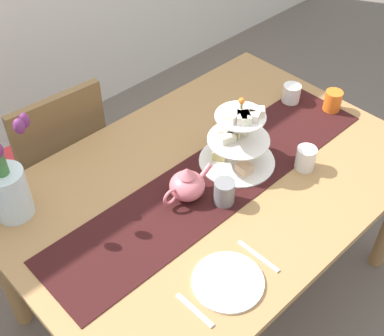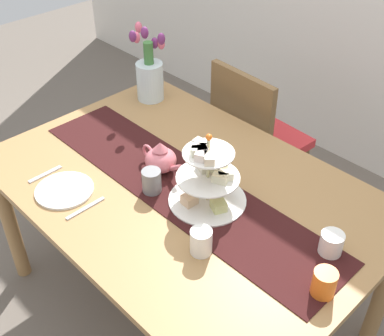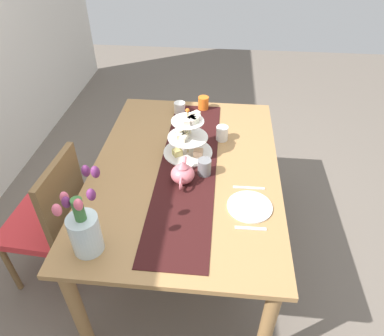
# 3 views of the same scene
# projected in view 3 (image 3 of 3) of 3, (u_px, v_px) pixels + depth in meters

# --- Properties ---
(ground_plane) EXTENTS (8.00, 8.00, 0.00)m
(ground_plane) POSITION_uv_depth(u_px,v_px,m) (187.00, 247.00, 2.50)
(ground_plane) COLOR #6B6056
(dining_table) EXTENTS (1.59, 1.08, 0.74)m
(dining_table) POSITION_uv_depth(u_px,v_px,m) (186.00, 179.00, 2.09)
(dining_table) COLOR #A37747
(dining_table) RESTS_ON ground_plane
(chair_left) EXTENTS (0.45, 0.45, 0.91)m
(chair_left) POSITION_uv_depth(u_px,v_px,m) (51.00, 218.00, 2.04)
(chair_left) COLOR brown
(chair_left) RESTS_ON ground_plane
(table_runner) EXTENTS (1.45, 0.33, 0.00)m
(table_runner) POSITION_uv_depth(u_px,v_px,m) (188.00, 166.00, 2.03)
(table_runner) COLOR black
(table_runner) RESTS_ON dining_table
(tiered_cake_stand) EXTENTS (0.30, 0.30, 0.30)m
(tiered_cake_stand) POSITION_uv_depth(u_px,v_px,m) (188.00, 138.00, 2.07)
(tiered_cake_stand) COLOR beige
(tiered_cake_stand) RESTS_ON table_runner
(teapot) EXTENTS (0.24, 0.13, 0.14)m
(teapot) POSITION_uv_depth(u_px,v_px,m) (183.00, 173.00, 1.89)
(teapot) COLOR #D66B75
(teapot) RESTS_ON table_runner
(tulip_vase) EXTENTS (0.25, 0.17, 0.42)m
(tulip_vase) POSITION_uv_depth(u_px,v_px,m) (84.00, 228.00, 1.49)
(tulip_vase) COLOR silver
(tulip_vase) RESTS_ON dining_table
(cream_jug) EXTENTS (0.08, 0.08, 0.08)m
(cream_jug) POSITION_uv_depth(u_px,v_px,m) (180.00, 108.00, 2.49)
(cream_jug) COLOR white
(cream_jug) RESTS_ON dining_table
(dinner_plate_left) EXTENTS (0.23, 0.23, 0.01)m
(dinner_plate_left) POSITION_uv_depth(u_px,v_px,m) (250.00, 206.00, 1.77)
(dinner_plate_left) COLOR white
(dinner_plate_left) RESTS_ON dining_table
(fork_left) EXTENTS (0.02, 0.15, 0.01)m
(fork_left) POSITION_uv_depth(u_px,v_px,m) (251.00, 228.00, 1.66)
(fork_left) COLOR silver
(fork_left) RESTS_ON dining_table
(knife_left) EXTENTS (0.02, 0.17, 0.01)m
(knife_left) POSITION_uv_depth(u_px,v_px,m) (249.00, 188.00, 1.89)
(knife_left) COLOR silver
(knife_left) RESTS_ON dining_table
(mug_grey) EXTENTS (0.08, 0.08, 0.09)m
(mug_grey) POSITION_uv_depth(u_px,v_px,m) (204.00, 167.00, 1.95)
(mug_grey) COLOR slate
(mug_grey) RESTS_ON table_runner
(mug_white_text) EXTENTS (0.08, 0.08, 0.09)m
(mug_white_text) POSITION_uv_depth(u_px,v_px,m) (222.00, 133.00, 2.23)
(mug_white_text) COLOR white
(mug_white_text) RESTS_ON dining_table
(mug_orange) EXTENTS (0.08, 0.08, 0.09)m
(mug_orange) POSITION_uv_depth(u_px,v_px,m) (203.00, 103.00, 2.54)
(mug_orange) COLOR orange
(mug_orange) RESTS_ON dining_table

